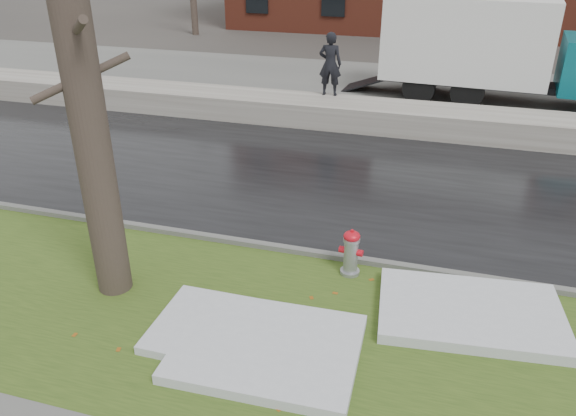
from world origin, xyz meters
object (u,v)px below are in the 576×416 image
(fire_hydrant, at_px, (351,250))
(tree, at_px, (82,83))
(worker, at_px, (330,64))
(box_truck, at_px, (500,49))

(fire_hydrant, height_order, tree, tree)
(fire_hydrant, xyz_separation_m, tree, (-3.74, -1.53, 3.02))
(tree, distance_m, worker, 10.48)
(box_truck, distance_m, worker, 6.05)
(tree, xyz_separation_m, box_truck, (6.45, 13.53, -1.70))
(box_truck, relative_size, worker, 5.44)
(tree, bearing_deg, worker, 82.25)
(tree, relative_size, worker, 3.60)
(worker, bearing_deg, tree, 79.78)
(fire_hydrant, xyz_separation_m, box_truck, (2.72, 12.00, 1.33))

